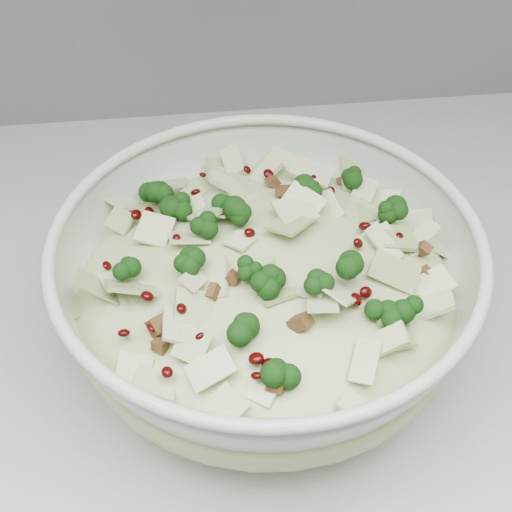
# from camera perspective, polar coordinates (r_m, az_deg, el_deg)

# --- Properties ---
(mixing_bowl) EXTENTS (0.41, 0.41, 0.13)m
(mixing_bowl) POSITION_cam_1_polar(r_m,az_deg,el_deg) (0.57, 0.80, -3.04)
(mixing_bowl) COLOR silver
(mixing_bowl) RESTS_ON counter
(salad) EXTENTS (0.33, 0.33, 0.13)m
(salad) POSITION_cam_1_polar(r_m,az_deg,el_deg) (0.55, 0.82, -1.54)
(salad) COLOR #B5C285
(salad) RESTS_ON mixing_bowl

